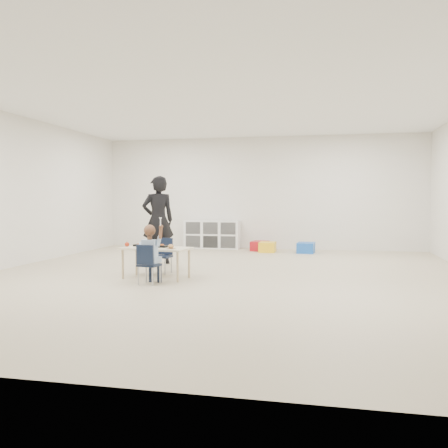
% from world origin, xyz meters
% --- Properties ---
extents(room, '(9.00, 9.02, 2.80)m').
position_xyz_m(room, '(0.00, 0.00, 1.40)').
color(room, '#BBAE90').
rests_on(room, ground).
extents(table, '(1.13, 0.68, 0.49)m').
position_xyz_m(table, '(-1.01, -0.35, 0.25)').
color(table, beige).
rests_on(table, ground).
extents(chair_near, '(0.32, 0.31, 0.59)m').
position_xyz_m(chair_near, '(-0.93, -0.86, 0.29)').
color(chair_near, black).
rests_on(chair_near, ground).
extents(chair_far, '(0.32, 0.31, 0.59)m').
position_xyz_m(chair_far, '(-1.09, 0.15, 0.29)').
color(chair_far, black).
rests_on(chair_far, ground).
extents(child, '(0.44, 0.44, 0.93)m').
position_xyz_m(child, '(-0.93, -0.86, 0.46)').
color(child, '#98AFCE').
rests_on(child, chair_near).
extents(lunch_tray_near, '(0.24, 0.19, 0.03)m').
position_xyz_m(lunch_tray_near, '(-0.94, -0.31, 0.50)').
color(lunch_tray_near, black).
rests_on(lunch_tray_near, table).
extents(lunch_tray_far, '(0.24, 0.19, 0.03)m').
position_xyz_m(lunch_tray_far, '(-1.31, -0.21, 0.50)').
color(lunch_tray_far, black).
rests_on(lunch_tray_far, table).
extents(milk_carton, '(0.08, 0.08, 0.10)m').
position_xyz_m(milk_carton, '(-0.99, -0.50, 0.54)').
color(milk_carton, white).
rests_on(milk_carton, table).
extents(bread_roll, '(0.09, 0.09, 0.07)m').
position_xyz_m(bread_roll, '(-0.72, -0.49, 0.52)').
color(bread_roll, '#BE804E').
rests_on(bread_roll, table).
extents(apple_near, '(0.07, 0.07, 0.07)m').
position_xyz_m(apple_near, '(-1.11, -0.28, 0.53)').
color(apple_near, '#9C230E').
rests_on(apple_near, table).
extents(apple_far, '(0.07, 0.07, 0.07)m').
position_xyz_m(apple_far, '(-1.50, -0.33, 0.53)').
color(apple_far, '#9C230E').
rests_on(apple_far, table).
extents(cubby_shelf, '(1.40, 0.40, 0.70)m').
position_xyz_m(cubby_shelf, '(-1.20, 4.28, 0.35)').
color(cubby_shelf, white).
rests_on(cubby_shelf, ground).
extents(adult, '(0.73, 0.68, 1.68)m').
position_xyz_m(adult, '(-1.55, 1.26, 0.84)').
color(adult, black).
rests_on(adult, ground).
extents(bin_red, '(0.43, 0.52, 0.23)m').
position_xyz_m(bin_red, '(0.05, 3.98, 0.11)').
color(bin_red, '#B1111B').
rests_on(bin_red, ground).
extents(bin_yellow, '(0.38, 0.48, 0.23)m').
position_xyz_m(bin_yellow, '(0.27, 3.74, 0.12)').
color(bin_yellow, yellow).
rests_on(bin_yellow, ground).
extents(bin_blue, '(0.42, 0.52, 0.24)m').
position_xyz_m(bin_blue, '(1.16, 3.73, 0.12)').
color(bin_blue, blue).
rests_on(bin_blue, ground).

